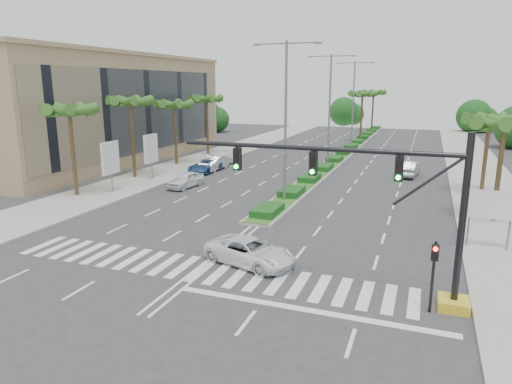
# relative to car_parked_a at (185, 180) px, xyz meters

# --- Properties ---
(ground) EXTENTS (160.00, 160.00, 0.00)m
(ground) POSITION_rel_car_parked_a_xyz_m (9.82, -16.10, -0.70)
(ground) COLOR #333335
(ground) RESTS_ON ground
(footpath_right) EXTENTS (6.00, 120.00, 0.15)m
(footpath_right) POSITION_rel_car_parked_a_xyz_m (25.02, 3.90, -0.62)
(footpath_right) COLOR gray
(footpath_right) RESTS_ON ground
(footpath_left) EXTENTS (6.00, 120.00, 0.15)m
(footpath_left) POSITION_rel_car_parked_a_xyz_m (-5.38, 3.90, -0.62)
(footpath_left) COLOR gray
(footpath_left) RESTS_ON ground
(median) EXTENTS (2.20, 75.00, 0.20)m
(median) POSITION_rel_car_parked_a_xyz_m (9.82, 28.90, -0.60)
(median) COLOR gray
(median) RESTS_ON ground
(median_grass) EXTENTS (1.80, 75.00, 0.04)m
(median_grass) POSITION_rel_car_parked_a_xyz_m (9.82, 28.90, -0.48)
(median_grass) COLOR #2A551D
(median_grass) RESTS_ON median
(building) EXTENTS (12.00, 36.00, 12.00)m
(building) POSITION_rel_car_parked_a_xyz_m (-16.18, 9.90, 5.30)
(building) COLOR tan
(building) RESTS_ON ground
(signal_gantry) EXTENTS (12.60, 1.20, 7.20)m
(signal_gantry) POSITION_rel_car_parked_a_xyz_m (19.10, -16.10, 2.76)
(signal_gantry) COLOR gold
(signal_gantry) RESTS_ON ground
(pedestrian_signal) EXTENTS (0.28, 0.36, 3.00)m
(pedestrian_signal) POSITION_rel_car_parked_a_xyz_m (20.42, -16.77, 1.35)
(pedestrian_signal) COLOR black
(pedestrian_signal) RESTS_ON ground
(direction_sign) EXTENTS (2.70, 0.11, 3.40)m
(direction_sign) POSITION_rel_car_parked_a_xyz_m (23.32, -8.11, 1.76)
(direction_sign) COLOR slate
(direction_sign) RESTS_ON ground
(billboard_near) EXTENTS (0.18, 2.10, 4.35)m
(billboard_near) POSITION_rel_car_parked_a_xyz_m (-4.68, -4.10, 2.27)
(billboard_near) COLOR slate
(billboard_near) RESTS_ON ground
(billboard_far) EXTENTS (0.18, 2.10, 4.35)m
(billboard_far) POSITION_rel_car_parked_a_xyz_m (-4.68, 1.90, 2.27)
(billboard_far) COLOR slate
(billboard_far) RESTS_ON ground
(palm_left_near) EXTENTS (4.57, 4.68, 7.55)m
(palm_left_near) POSITION_rel_car_parked_a_xyz_m (-6.68, -6.10, 5.99)
(palm_left_near) COLOR brown
(palm_left_near) RESTS_ON ground
(palm_left_mid) EXTENTS (4.57, 4.68, 7.95)m
(palm_left_mid) POSITION_rel_car_parked_a_xyz_m (-6.68, 1.90, 6.38)
(palm_left_mid) COLOR brown
(palm_left_mid) RESTS_ON ground
(palm_left_far) EXTENTS (4.57, 4.68, 7.35)m
(palm_left_far) POSITION_rel_car_parked_a_xyz_m (-6.68, 9.90, 5.80)
(palm_left_far) COLOR brown
(palm_left_far) RESTS_ON ground
(palm_left_end) EXTENTS (4.57, 4.68, 7.75)m
(palm_left_end) POSITION_rel_car_parked_a_xyz_m (-6.68, 17.90, 6.19)
(palm_left_end) COLOR brown
(palm_left_end) RESTS_ON ground
(palm_right_near) EXTENTS (4.57, 4.68, 7.05)m
(palm_right_near) POSITION_rel_car_parked_a_xyz_m (24.32, -2.10, 5.51)
(palm_right_near) COLOR brown
(palm_right_near) RESTS_ON ground
(palm_right_far) EXTENTS (4.57, 4.68, 6.75)m
(palm_right_far) POSITION_rel_car_parked_a_xyz_m (24.32, 5.90, 5.22)
(palm_right_far) COLOR brown
(palm_right_far) RESTS_ON ground
(palm_median_a) EXTENTS (4.57, 4.68, 8.05)m
(palm_median_a) POSITION_rel_car_parked_a_xyz_m (9.82, 38.90, 6.48)
(palm_median_a) COLOR brown
(palm_median_a) RESTS_ON ground
(palm_median_b) EXTENTS (4.57, 4.68, 8.05)m
(palm_median_b) POSITION_rel_car_parked_a_xyz_m (9.82, 53.90, 6.48)
(palm_median_b) COLOR brown
(palm_median_b) RESTS_ON ground
(streetlight_near) EXTENTS (5.10, 0.25, 12.00)m
(streetlight_near) POSITION_rel_car_parked_a_xyz_m (9.82, -2.10, 6.11)
(streetlight_near) COLOR slate
(streetlight_near) RESTS_ON ground
(streetlight_mid) EXTENTS (5.10, 0.25, 12.00)m
(streetlight_mid) POSITION_rel_car_parked_a_xyz_m (9.82, 13.90, 6.11)
(streetlight_mid) COLOR slate
(streetlight_mid) RESTS_ON ground
(streetlight_far) EXTENTS (5.10, 0.25, 12.00)m
(streetlight_far) POSITION_rel_car_parked_a_xyz_m (9.82, 29.90, 6.11)
(streetlight_far) COLOR slate
(streetlight_far) RESTS_ON ground
(car_parked_a) EXTENTS (2.17, 4.27, 1.39)m
(car_parked_a) POSITION_rel_car_parked_a_xyz_m (0.00, 0.00, 0.00)
(car_parked_a) COLOR white
(car_parked_a) RESTS_ON ground
(car_parked_b) EXTENTS (1.64, 4.64, 1.53)m
(car_parked_b) POSITION_rel_car_parked_a_xyz_m (-1.34, 8.49, 0.07)
(car_parked_b) COLOR silver
(car_parked_b) RESTS_ON ground
(car_parked_c) EXTENTS (2.21, 4.66, 1.29)m
(car_parked_c) POSITION_rel_car_parked_a_xyz_m (-1.59, 6.95, -0.05)
(car_parked_c) COLOR #294F7F
(car_parked_c) RESTS_ON ground
(car_parked_d) EXTENTS (2.54, 5.10, 1.42)m
(car_parked_d) POSITION_rel_car_parked_a_xyz_m (-1.98, 11.75, 0.01)
(car_parked_d) COLOR white
(car_parked_d) RESTS_ON ground
(car_crossing) EXTENTS (5.24, 3.47, 1.34)m
(car_crossing) POSITION_rel_car_parked_a_xyz_m (11.81, -14.54, -0.03)
(car_crossing) COLOR white
(car_crossing) RESTS_ON ground
(car_right) EXTENTS (2.17, 4.89, 1.56)m
(car_right) POSITION_rel_car_parked_a_xyz_m (18.32, 12.29, 0.08)
(car_right) COLOR #9E9FA3
(car_right) RESTS_ON ground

